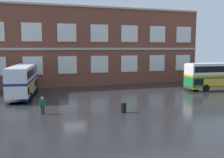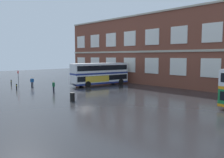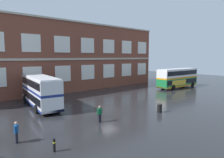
% 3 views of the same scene
% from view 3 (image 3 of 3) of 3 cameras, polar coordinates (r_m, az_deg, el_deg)
% --- Properties ---
extents(ground_plane, '(120.00, 120.00, 0.00)m').
position_cam_3_polar(ground_plane, '(27.26, -3.98, -7.84)').
color(ground_plane, '#232326').
extents(brick_terminal_building, '(48.51, 8.19, 13.21)m').
position_cam_3_polar(brick_terminal_building, '(40.89, -16.31, 5.76)').
color(brick_terminal_building, brown).
rests_on(brick_terminal_building, ground).
extents(double_decker_near, '(4.16, 11.26, 4.07)m').
position_cam_3_polar(double_decker_near, '(28.89, -19.43, -3.03)').
color(double_decker_near, silver).
rests_on(double_decker_near, ground).
extents(double_decker_middle, '(11.13, 3.33, 4.07)m').
position_cam_3_polar(double_decker_middle, '(45.91, 17.88, 0.35)').
color(double_decker_middle, '#197038').
rests_on(double_decker_middle, ground).
extents(waiting_passenger, '(0.44, 0.59, 1.70)m').
position_cam_3_polar(waiting_passenger, '(17.75, -25.17, -13.09)').
color(waiting_passenger, black).
rests_on(waiting_passenger, ground).
extents(second_passenger, '(0.64, 0.26, 1.70)m').
position_cam_3_polar(second_passenger, '(20.96, -3.48, -9.54)').
color(second_passenger, black).
rests_on(second_passenger, ground).
extents(station_litter_bin, '(0.60, 0.60, 1.03)m').
position_cam_3_polar(station_litter_bin, '(25.26, 13.15, -7.91)').
color(station_litter_bin, black).
rests_on(station_litter_bin, ground).
extents(safety_bollard_east, '(0.19, 0.19, 0.95)m').
position_cam_3_polar(safety_bollard_east, '(15.50, -15.84, -17.32)').
color(safety_bollard_east, black).
rests_on(safety_bollard_east, ground).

